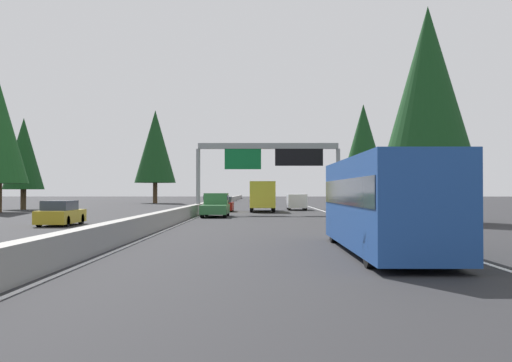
# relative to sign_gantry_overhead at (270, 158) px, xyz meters

# --- Properties ---
(ground_plane) EXTENTS (320.00, 320.00, 0.00)m
(ground_plane) POSITION_rel_sign_gantry_overhead_xyz_m (9.49, 6.04, -4.97)
(ground_plane) COLOR #262628
(median_barrier) EXTENTS (180.00, 0.56, 0.90)m
(median_barrier) POSITION_rel_sign_gantry_overhead_xyz_m (29.49, 6.34, -4.52)
(median_barrier) COLOR gray
(median_barrier) RESTS_ON ground
(shoulder_stripe_right) EXTENTS (160.00, 0.16, 0.01)m
(shoulder_stripe_right) POSITION_rel_sign_gantry_overhead_xyz_m (19.49, -5.48, -4.97)
(shoulder_stripe_right) COLOR silver
(shoulder_stripe_right) RESTS_ON ground
(shoulder_stripe_median) EXTENTS (160.00, 0.16, 0.01)m
(shoulder_stripe_median) POSITION_rel_sign_gantry_overhead_xyz_m (19.49, 5.79, -4.97)
(shoulder_stripe_median) COLOR silver
(shoulder_stripe_median) RESTS_ON ground
(sign_gantry_overhead) EXTENTS (0.50, 12.68, 6.25)m
(sign_gantry_overhead) POSITION_rel_sign_gantry_overhead_xyz_m (0.00, 0.00, 0.00)
(sign_gantry_overhead) COLOR gray
(sign_gantry_overhead) RESTS_ON ground
(bus_far_right) EXTENTS (11.50, 2.55, 3.10)m
(bus_far_right) POSITION_rel_sign_gantry_overhead_xyz_m (-33.62, -3.18, -3.26)
(bus_far_right) COLOR #1E4793
(bus_far_right) RESTS_ON ground
(pickup_distant_a) EXTENTS (5.60, 2.00, 1.86)m
(pickup_distant_a) POSITION_rel_sign_gantry_overhead_xyz_m (-5.18, 4.41, -4.06)
(pickup_distant_a) COLOR #2D6B38
(pickup_distant_a) RESTS_ON ground
(box_truck_distant_b) EXTENTS (8.50, 2.40, 2.95)m
(box_truck_distant_b) POSITION_rel_sign_gantry_overhead_xyz_m (7.01, 0.65, -3.36)
(box_truck_distant_b) COLOR gold
(box_truck_distant_b) RESTS_ON ground
(sedan_mid_center) EXTENTS (4.40, 1.80, 1.47)m
(sedan_mid_center) POSITION_rel_sign_gantry_overhead_xyz_m (64.44, 0.65, -4.29)
(sedan_mid_center) COLOR black
(sedan_mid_center) RESTS_ON ground
(sedan_far_center) EXTENTS (4.40, 1.80, 1.47)m
(sedan_far_center) POSITION_rel_sign_gantry_overhead_xyz_m (6.96, 4.47, -4.29)
(sedan_far_center) COLOR maroon
(sedan_far_center) RESTS_ON ground
(minivan_near_center) EXTENTS (5.00, 1.95, 1.69)m
(minivan_near_center) POSITION_rel_sign_gantry_overhead_xyz_m (11.99, -3.04, -4.02)
(minivan_near_center) COLOR white
(minivan_near_center) RESTS_ON ground
(oncoming_near) EXTENTS (4.40, 1.80, 1.47)m
(oncoming_near) POSITION_rel_sign_gantry_overhead_xyz_m (-17.66, 12.69, -4.29)
(oncoming_near) COLOR #AD931E
(oncoming_near) RESTS_ON ground
(conifer_right_near) EXTENTS (6.23, 6.23, 14.16)m
(conifer_right_near) POSITION_rel_sign_gantry_overhead_xyz_m (-13.82, -10.12, 3.64)
(conifer_right_near) COLOR #4C3823
(conifer_right_near) RESTS_ON ground
(conifer_right_mid) EXTENTS (4.91, 4.91, 11.16)m
(conifer_right_mid) POSITION_rel_sign_gantry_overhead_xyz_m (10.40, -9.95, 1.81)
(conifer_right_mid) COLOR #4C3823
(conifer_right_mid) RESTS_ON ground
(conifer_left_mid) EXTENTS (4.43, 4.43, 10.08)m
(conifer_left_mid) POSITION_rel_sign_gantry_overhead_xyz_m (13.17, 26.84, 1.15)
(conifer_left_mid) COLOR #4C3823
(conifer_left_mid) RESTS_ON ground
(conifer_left_far) EXTENTS (6.80, 6.80, 15.46)m
(conifer_left_far) POSITION_rel_sign_gantry_overhead_xyz_m (47.71, 18.30, 4.43)
(conifer_left_far) COLOR #4C3823
(conifer_left_far) RESTS_ON ground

